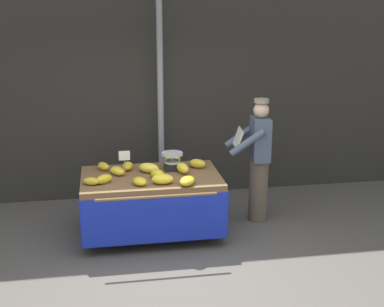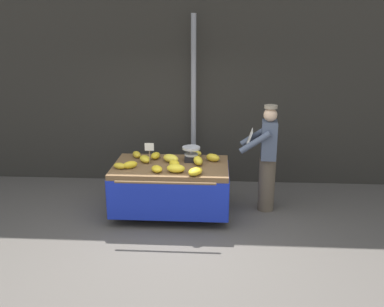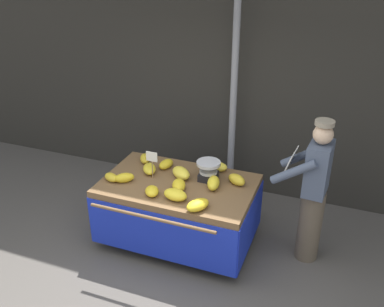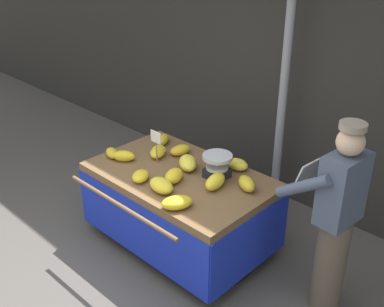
{
  "view_description": "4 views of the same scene",
  "coord_description": "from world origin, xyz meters",
  "px_view_note": "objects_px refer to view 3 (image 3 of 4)",
  "views": [
    {
      "loc": [
        -0.7,
        -5.38,
        2.98
      ],
      "look_at": [
        0.38,
        0.95,
        1.12
      ],
      "focal_mm": 50.0,
      "sensor_mm": 36.0,
      "label": 1
    },
    {
      "loc": [
        0.56,
        -5.03,
        2.88
      ],
      "look_at": [
        0.19,
        1.12,
        0.99
      ],
      "focal_mm": 39.41,
      "sensor_mm": 36.0,
      "label": 2
    },
    {
      "loc": [
        1.55,
        -2.88,
        3.32
      ],
      "look_at": [
        -0.02,
        1.22,
        1.15
      ],
      "focal_mm": 40.13,
      "sensor_mm": 36.0,
      "label": 3
    },
    {
      "loc": [
        2.66,
        -1.68,
        3.03
      ],
      "look_at": [
        -0.03,
        1.13,
        1.05
      ],
      "focal_mm": 43.94,
      "sensor_mm": 36.0,
      "label": 4
    }
  ],
  "objects_px": {
    "banana_bunch_6": "(218,167)",
    "price_sign": "(152,159)",
    "banana_bunch_9": "(181,173)",
    "banana_bunch_2": "(198,205)",
    "banana_bunch_3": "(179,185)",
    "vendor_person": "(313,192)",
    "banana_bunch_8": "(175,195)",
    "banana_bunch_12": "(237,180)",
    "banana_bunch_4": "(145,158)",
    "banana_bunch_1": "(213,183)",
    "banana_bunch_5": "(111,177)",
    "street_pole": "(234,94)",
    "banana_bunch_0": "(152,191)",
    "banana_bunch_7": "(124,178)",
    "banana_bunch_10": "(166,164)",
    "weighing_scale": "(208,171)",
    "banana_cart": "(178,198)",
    "banana_bunch_11": "(149,169)"
  },
  "relations": [
    {
      "from": "banana_bunch_0",
      "to": "banana_cart",
      "type": "bearing_deg",
      "value": 64.43
    },
    {
      "from": "banana_bunch_2",
      "to": "street_pole",
      "type": "bearing_deg",
      "value": 94.2
    },
    {
      "from": "banana_bunch_2",
      "to": "banana_bunch_6",
      "type": "height_order",
      "value": "banana_bunch_2"
    },
    {
      "from": "banana_bunch_8",
      "to": "banana_bunch_6",
      "type": "bearing_deg",
      "value": 73.87
    },
    {
      "from": "banana_bunch_8",
      "to": "banana_bunch_10",
      "type": "relative_size",
      "value": 1.19
    },
    {
      "from": "banana_bunch_10",
      "to": "banana_bunch_12",
      "type": "bearing_deg",
      "value": -4.63
    },
    {
      "from": "banana_bunch_9",
      "to": "price_sign",
      "type": "bearing_deg",
      "value": -158.75
    },
    {
      "from": "banana_bunch_8",
      "to": "vendor_person",
      "type": "height_order",
      "value": "vendor_person"
    },
    {
      "from": "banana_bunch_5",
      "to": "banana_bunch_6",
      "type": "relative_size",
      "value": 0.9
    },
    {
      "from": "banana_bunch_4",
      "to": "banana_bunch_8",
      "type": "relative_size",
      "value": 0.83
    },
    {
      "from": "banana_bunch_7",
      "to": "banana_bunch_11",
      "type": "distance_m",
      "value": 0.35
    },
    {
      "from": "banana_bunch_1",
      "to": "banana_bunch_10",
      "type": "xyz_separation_m",
      "value": [
        -0.69,
        0.25,
        -0.01
      ]
    },
    {
      "from": "street_pole",
      "to": "banana_bunch_3",
      "type": "bearing_deg",
      "value": -98.46
    },
    {
      "from": "banana_bunch_12",
      "to": "vendor_person",
      "type": "height_order",
      "value": "vendor_person"
    },
    {
      "from": "price_sign",
      "to": "banana_bunch_4",
      "type": "distance_m",
      "value": 0.46
    },
    {
      "from": "banana_bunch_8",
      "to": "banana_bunch_3",
      "type": "bearing_deg",
      "value": 101.84
    },
    {
      "from": "street_pole",
      "to": "banana_bunch_0",
      "type": "xyz_separation_m",
      "value": [
        -0.44,
        -1.6,
        -0.66
      ]
    },
    {
      "from": "banana_bunch_4",
      "to": "vendor_person",
      "type": "bearing_deg",
      "value": -2.16
    },
    {
      "from": "street_pole",
      "to": "banana_bunch_7",
      "type": "xyz_separation_m",
      "value": [
        -0.87,
        -1.45,
        -0.66
      ]
    },
    {
      "from": "banana_bunch_3",
      "to": "vendor_person",
      "type": "relative_size",
      "value": 0.14
    },
    {
      "from": "price_sign",
      "to": "banana_bunch_3",
      "type": "height_order",
      "value": "price_sign"
    },
    {
      "from": "vendor_person",
      "to": "banana_bunch_7",
      "type": "bearing_deg",
      "value": -167.65
    },
    {
      "from": "banana_bunch_1",
      "to": "banana_bunch_5",
      "type": "height_order",
      "value": "banana_bunch_1"
    },
    {
      "from": "banana_bunch_5",
      "to": "vendor_person",
      "type": "distance_m",
      "value": 2.28
    },
    {
      "from": "banana_bunch_1",
      "to": "banana_bunch_12",
      "type": "relative_size",
      "value": 1.15
    },
    {
      "from": "banana_bunch_6",
      "to": "banana_bunch_9",
      "type": "distance_m",
      "value": 0.48
    },
    {
      "from": "street_pole",
      "to": "price_sign",
      "type": "xyz_separation_m",
      "value": [
        -0.6,
        -1.25,
        -0.47
      ]
    },
    {
      "from": "banana_bunch_9",
      "to": "banana_cart",
      "type": "bearing_deg",
      "value": -84.57
    },
    {
      "from": "banana_bunch_2",
      "to": "banana_bunch_4",
      "type": "bearing_deg",
      "value": 142.4
    },
    {
      "from": "banana_bunch_1",
      "to": "banana_bunch_9",
      "type": "bearing_deg",
      "value": 168.48
    },
    {
      "from": "street_pole",
      "to": "vendor_person",
      "type": "height_order",
      "value": "street_pole"
    },
    {
      "from": "weighing_scale",
      "to": "banana_bunch_9",
      "type": "distance_m",
      "value": 0.33
    },
    {
      "from": "banana_bunch_8",
      "to": "banana_bunch_12",
      "type": "height_order",
      "value": "same"
    },
    {
      "from": "banana_cart",
      "to": "price_sign",
      "type": "bearing_deg",
      "value": 179.31
    },
    {
      "from": "price_sign",
      "to": "vendor_person",
      "type": "distance_m",
      "value": 1.84
    },
    {
      "from": "banana_bunch_2",
      "to": "banana_bunch_5",
      "type": "height_order",
      "value": "banana_bunch_2"
    },
    {
      "from": "banana_bunch_6",
      "to": "banana_bunch_10",
      "type": "xyz_separation_m",
      "value": [
        -0.62,
        -0.17,
        0.0
      ]
    },
    {
      "from": "street_pole",
      "to": "banana_bunch_0",
      "type": "relative_size",
      "value": 15.08
    },
    {
      "from": "banana_bunch_0",
      "to": "banana_bunch_11",
      "type": "xyz_separation_m",
      "value": [
        -0.25,
        0.45,
        0.0
      ]
    },
    {
      "from": "banana_bunch_5",
      "to": "banana_bunch_6",
      "type": "bearing_deg",
      "value": 32.36
    },
    {
      "from": "vendor_person",
      "to": "banana_bunch_2",
      "type": "bearing_deg",
      "value": -147.84
    },
    {
      "from": "banana_bunch_9",
      "to": "banana_bunch_8",
      "type": "bearing_deg",
      "value": -75.1
    },
    {
      "from": "banana_bunch_7",
      "to": "banana_bunch_9",
      "type": "xyz_separation_m",
      "value": [
        0.58,
        0.33,
        0.01
      ]
    },
    {
      "from": "weighing_scale",
      "to": "banana_bunch_8",
      "type": "relative_size",
      "value": 1.04
    },
    {
      "from": "price_sign",
      "to": "banana_bunch_9",
      "type": "xyz_separation_m",
      "value": [
        0.31,
        0.12,
        -0.18
      ]
    },
    {
      "from": "banana_bunch_6",
      "to": "price_sign",
      "type": "bearing_deg",
      "value": -146.01
    },
    {
      "from": "banana_bunch_2",
      "to": "vendor_person",
      "type": "relative_size",
      "value": 0.16
    },
    {
      "from": "banana_bunch_3",
      "to": "price_sign",
      "type": "bearing_deg",
      "value": 159.58
    },
    {
      "from": "banana_bunch_4",
      "to": "banana_bunch_6",
      "type": "xyz_separation_m",
      "value": [
        0.93,
        0.12,
        -0.0
      ]
    },
    {
      "from": "banana_bunch_12",
      "to": "banana_bunch_6",
      "type": "bearing_deg",
      "value": 141.13
    }
  ]
}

